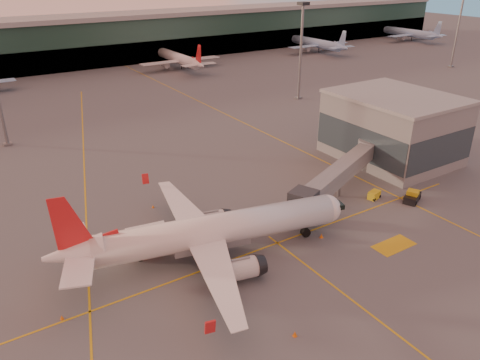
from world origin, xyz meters
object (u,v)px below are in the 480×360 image
catering_truck (148,240)px  pushback_tug (412,197)px  main_airplane (208,232)px  gpu_cart (374,195)px

catering_truck → pushback_tug: 42.41m
main_airplane → gpu_cart: size_ratio=15.76×
main_airplane → pushback_tug: (35.22, -3.74, -3.05)m
catering_truck → pushback_tug: size_ratio=1.30×
catering_truck → main_airplane: bearing=-29.4°
catering_truck → pushback_tug: (41.50, -8.63, -1.49)m
gpu_cart → pushback_tug: size_ratio=0.59×
main_airplane → catering_truck: size_ratio=7.16×
gpu_cart → catering_truck: bearing=158.5°
gpu_cart → pushback_tug: pushback_tug is taller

